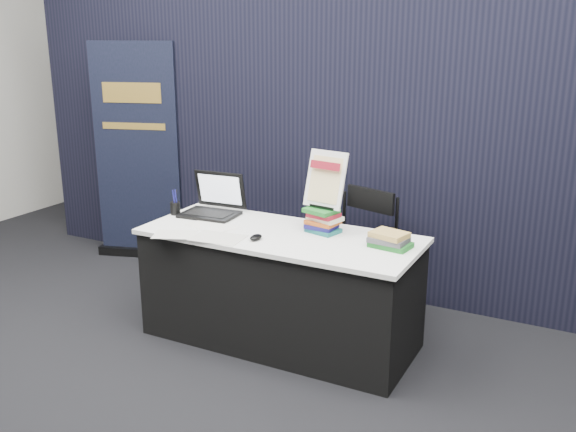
% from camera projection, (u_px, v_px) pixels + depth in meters
% --- Properties ---
extents(floor, '(8.00, 8.00, 0.00)m').
position_uv_depth(floor, '(237.00, 377.00, 3.85)').
color(floor, black).
rests_on(floor, ground).
extents(wall_back, '(8.00, 0.02, 3.50)m').
position_uv_depth(wall_back, '(434.00, 54.00, 6.76)').
color(wall_back, beige).
rests_on(wall_back, floor).
extents(drape_partition, '(6.00, 0.08, 2.40)m').
position_uv_depth(drape_partition, '(345.00, 140.00, 4.87)').
color(drape_partition, black).
rests_on(drape_partition, floor).
extents(display_table, '(1.80, 0.75, 0.75)m').
position_uv_depth(display_table, '(280.00, 287.00, 4.21)').
color(display_table, black).
rests_on(display_table, floor).
extents(laptop, '(0.40, 0.33, 0.29)m').
position_uv_depth(laptop, '(213.00, 205.00, 4.51)').
color(laptop, black).
rests_on(laptop, display_table).
extents(mouse, '(0.07, 0.10, 0.03)m').
position_uv_depth(mouse, '(256.00, 237.00, 3.98)').
color(mouse, black).
rests_on(mouse, display_table).
extents(brochure_left, '(0.31, 0.27, 0.00)m').
position_uv_depth(brochure_left, '(175.00, 234.00, 4.08)').
color(brochure_left, silver).
rests_on(brochure_left, display_table).
extents(brochure_mid, '(0.38, 0.32, 0.00)m').
position_uv_depth(brochure_mid, '(212.00, 226.00, 4.26)').
color(brochure_mid, white).
rests_on(brochure_mid, display_table).
extents(brochure_right, '(0.34, 0.26, 0.00)m').
position_uv_depth(brochure_right, '(218.00, 238.00, 4.02)').
color(brochure_right, silver).
rests_on(brochure_right, display_table).
extents(pen_cup, '(0.08, 0.08, 0.09)m').
position_uv_depth(pen_cup, '(175.00, 208.00, 4.51)').
color(pen_cup, black).
rests_on(pen_cup, display_table).
extents(book_stack_tall, '(0.22, 0.18, 0.16)m').
position_uv_depth(book_stack_tall, '(323.00, 220.00, 4.11)').
color(book_stack_tall, '#185D5B').
rests_on(book_stack_tall, display_table).
extents(book_stack_short, '(0.25, 0.20, 0.10)m').
position_uv_depth(book_stack_short, '(389.00, 240.00, 3.83)').
color(book_stack_short, '#1B6623').
rests_on(book_stack_short, display_table).
extents(info_sign, '(0.29, 0.16, 0.37)m').
position_uv_depth(info_sign, '(325.00, 180.00, 4.06)').
color(info_sign, black).
rests_on(info_sign, book_stack_tall).
extents(pullup_banner, '(0.80, 0.34, 1.91)m').
position_uv_depth(pullup_banner, '(138.00, 165.00, 5.68)').
color(pullup_banner, black).
rests_on(pullup_banner, floor).
extents(stacking_chair, '(0.52, 0.53, 0.92)m').
position_uv_depth(stacking_chair, '(361.00, 250.00, 4.50)').
color(stacking_chair, black).
rests_on(stacking_chair, floor).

